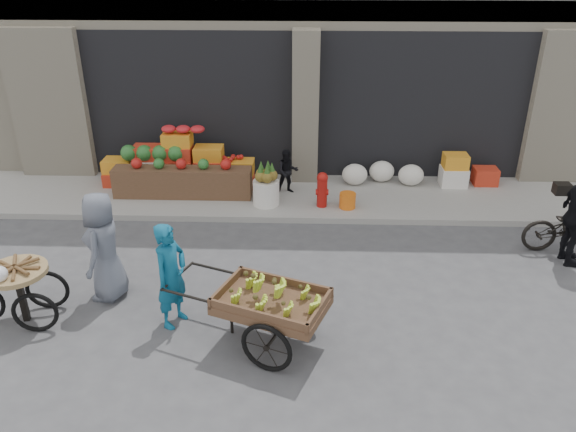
{
  "coord_description": "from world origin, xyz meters",
  "views": [
    {
      "loc": [
        0.02,
        -6.52,
        4.82
      ],
      "look_at": [
        -0.23,
        1.07,
        1.1
      ],
      "focal_mm": 35.0,
      "sensor_mm": 36.0,
      "label": 1
    }
  ],
  "objects_px": {
    "fire_hydrant": "(322,188)",
    "vendor_woman": "(171,276)",
    "tricycle_cart": "(19,286)",
    "bicycle": "(574,228)",
    "orange_bucket": "(347,200)",
    "vendor_grey": "(104,247)",
    "seated_person": "(287,172)",
    "banana_cart": "(268,299)",
    "pineapple_bin": "(266,193)"
  },
  "relations": [
    {
      "from": "fire_hydrant",
      "to": "vendor_woman",
      "type": "xyz_separation_m",
      "value": [
        -2.12,
        -3.68,
        0.26
      ]
    },
    {
      "from": "tricycle_cart",
      "to": "bicycle",
      "type": "bearing_deg",
      "value": 8.06
    },
    {
      "from": "orange_bucket",
      "to": "vendor_grey",
      "type": "xyz_separation_m",
      "value": [
        -3.74,
        -2.99,
        0.57
      ]
    },
    {
      "from": "orange_bucket",
      "to": "vendor_woman",
      "type": "height_order",
      "value": "vendor_woman"
    },
    {
      "from": "orange_bucket",
      "to": "vendor_woman",
      "type": "relative_size",
      "value": 0.21
    },
    {
      "from": "seated_person",
      "to": "tricycle_cart",
      "type": "xyz_separation_m",
      "value": [
        -3.55,
        -4.35,
        -0.02
      ]
    },
    {
      "from": "seated_person",
      "to": "fire_hydrant",
      "type": "bearing_deg",
      "value": -52.88
    },
    {
      "from": "banana_cart",
      "to": "orange_bucket",
      "type": "bearing_deg",
      "value": 93.82
    },
    {
      "from": "banana_cart",
      "to": "vendor_grey",
      "type": "bearing_deg",
      "value": 178.27
    },
    {
      "from": "banana_cart",
      "to": "vendor_grey",
      "type": "xyz_separation_m",
      "value": [
        -2.46,
        1.05,
        0.13
      ]
    },
    {
      "from": "seated_person",
      "to": "tricycle_cart",
      "type": "distance_m",
      "value": 5.62
    },
    {
      "from": "pineapple_bin",
      "to": "tricycle_cart",
      "type": "relative_size",
      "value": 0.36
    },
    {
      "from": "bicycle",
      "to": "pineapple_bin",
      "type": "bearing_deg",
      "value": 75.3
    },
    {
      "from": "pineapple_bin",
      "to": "vendor_grey",
      "type": "xyz_separation_m",
      "value": [
        -2.14,
        -3.09,
        0.47
      ]
    },
    {
      "from": "vendor_grey",
      "to": "bicycle",
      "type": "bearing_deg",
      "value": 106.47
    },
    {
      "from": "seated_person",
      "to": "tricycle_cart",
      "type": "relative_size",
      "value": 0.64
    },
    {
      "from": "fire_hydrant",
      "to": "banana_cart",
      "type": "height_order",
      "value": "banana_cart"
    },
    {
      "from": "fire_hydrant",
      "to": "orange_bucket",
      "type": "relative_size",
      "value": 2.22
    },
    {
      "from": "pineapple_bin",
      "to": "vendor_woman",
      "type": "height_order",
      "value": "vendor_woman"
    },
    {
      "from": "orange_bucket",
      "to": "seated_person",
      "type": "xyz_separation_m",
      "value": [
        -1.2,
        0.7,
        0.31
      ]
    },
    {
      "from": "fire_hydrant",
      "to": "pineapple_bin",
      "type": "bearing_deg",
      "value": 177.4
    },
    {
      "from": "pineapple_bin",
      "to": "vendor_woman",
      "type": "distance_m",
      "value": 3.89
    },
    {
      "from": "tricycle_cart",
      "to": "vendor_grey",
      "type": "xyz_separation_m",
      "value": [
        1.01,
        0.66,
        0.27
      ]
    },
    {
      "from": "fire_hydrant",
      "to": "vendor_grey",
      "type": "bearing_deg",
      "value": -136.82
    },
    {
      "from": "pineapple_bin",
      "to": "orange_bucket",
      "type": "relative_size",
      "value": 1.62
    },
    {
      "from": "banana_cart",
      "to": "vendor_woman",
      "type": "bearing_deg",
      "value": -175.84
    },
    {
      "from": "vendor_woman",
      "to": "tricycle_cart",
      "type": "xyz_separation_m",
      "value": [
        -2.13,
        -0.02,
        -0.2
      ]
    },
    {
      "from": "vendor_woman",
      "to": "tricycle_cart",
      "type": "relative_size",
      "value": 1.06
    },
    {
      "from": "banana_cart",
      "to": "vendor_woman",
      "type": "xyz_separation_m",
      "value": [
        -1.34,
        0.42,
        0.06
      ]
    },
    {
      "from": "vendor_woman",
      "to": "tricycle_cart",
      "type": "bearing_deg",
      "value": 116.0
    },
    {
      "from": "fire_hydrant",
      "to": "vendor_woman",
      "type": "height_order",
      "value": "vendor_woman"
    },
    {
      "from": "vendor_woman",
      "to": "vendor_grey",
      "type": "xyz_separation_m",
      "value": [
        -1.12,
        0.64,
        0.07
      ]
    },
    {
      "from": "seated_person",
      "to": "orange_bucket",
      "type": "bearing_deg",
      "value": -40.26
    },
    {
      "from": "pineapple_bin",
      "to": "bicycle",
      "type": "height_order",
      "value": "bicycle"
    },
    {
      "from": "orange_bucket",
      "to": "tricycle_cart",
      "type": "bearing_deg",
      "value": -142.44
    },
    {
      "from": "pineapple_bin",
      "to": "bicycle",
      "type": "xyz_separation_m",
      "value": [
        5.36,
        -1.49,
        0.08
      ]
    },
    {
      "from": "fire_hydrant",
      "to": "tricycle_cart",
      "type": "xyz_separation_m",
      "value": [
        -4.25,
        -3.7,
        0.06
      ]
    },
    {
      "from": "banana_cart",
      "to": "tricycle_cart",
      "type": "relative_size",
      "value": 1.72
    },
    {
      "from": "pineapple_bin",
      "to": "banana_cart",
      "type": "height_order",
      "value": "banana_cart"
    },
    {
      "from": "banana_cart",
      "to": "tricycle_cart",
      "type": "bearing_deg",
      "value": -165.0
    },
    {
      "from": "fire_hydrant",
      "to": "vendor_grey",
      "type": "distance_m",
      "value": 4.46
    },
    {
      "from": "bicycle",
      "to": "seated_person",
      "type": "bearing_deg",
      "value": 67.98
    },
    {
      "from": "orange_bucket",
      "to": "tricycle_cart",
      "type": "height_order",
      "value": "tricycle_cart"
    },
    {
      "from": "tricycle_cart",
      "to": "vendor_woman",
      "type": "bearing_deg",
      "value": -6.18
    },
    {
      "from": "vendor_grey",
      "to": "bicycle",
      "type": "relative_size",
      "value": 0.98
    },
    {
      "from": "pineapple_bin",
      "to": "vendor_grey",
      "type": "bearing_deg",
      "value": -124.71
    },
    {
      "from": "fire_hydrant",
      "to": "bicycle",
      "type": "xyz_separation_m",
      "value": [
        4.26,
        -1.44,
        -0.05
      ]
    },
    {
      "from": "fire_hydrant",
      "to": "tricycle_cart",
      "type": "distance_m",
      "value": 5.64
    },
    {
      "from": "vendor_grey",
      "to": "bicycle",
      "type": "height_order",
      "value": "vendor_grey"
    },
    {
      "from": "vendor_grey",
      "to": "bicycle",
      "type": "distance_m",
      "value": 7.68
    }
  ]
}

